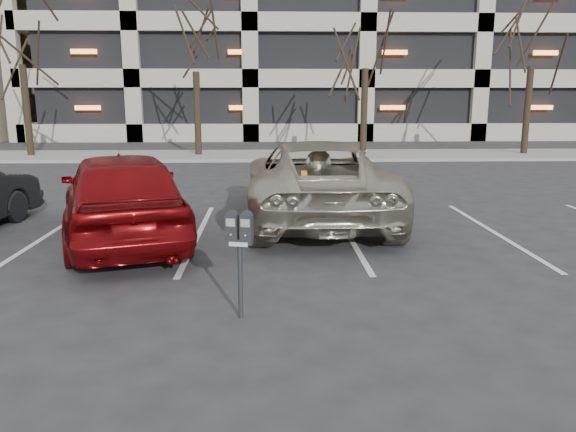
% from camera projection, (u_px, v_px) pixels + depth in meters
% --- Properties ---
extents(ground, '(140.00, 140.00, 0.00)m').
position_uv_depth(ground, '(275.00, 272.00, 8.26)').
color(ground, '#28282B').
rests_on(ground, ground).
extents(sidewalk, '(80.00, 4.00, 0.12)m').
position_uv_depth(sidewalk, '(270.00, 155.00, 23.88)').
color(sidewalk, gray).
rests_on(sidewalk, ground).
extents(stall_lines, '(16.90, 5.20, 0.00)m').
position_uv_depth(stall_lines, '(198.00, 235.00, 10.46)').
color(stall_lines, silver).
rests_on(stall_lines, ground).
extents(tree_a, '(3.71, 3.71, 8.44)m').
position_uv_depth(tree_a, '(17.00, 4.00, 22.25)').
color(tree_a, black).
rests_on(tree_a, ground).
extents(tree_b, '(3.44, 3.44, 7.83)m').
position_uv_depth(tree_b, '(194.00, 17.00, 22.60)').
color(tree_b, black).
rests_on(tree_b, ground).
extents(tree_c, '(3.58, 3.58, 8.14)m').
position_uv_depth(tree_c, '(367.00, 12.00, 22.81)').
color(tree_c, black).
rests_on(tree_c, ground).
extents(tree_d, '(3.68, 3.68, 8.36)m').
position_uv_depth(tree_d, '(536.00, 9.00, 23.03)').
color(tree_d, black).
rests_on(tree_d, ground).
extents(parking_meter, '(0.34, 0.19, 1.25)m').
position_uv_depth(parking_meter, '(240.00, 238.00, 6.37)').
color(parking_meter, black).
rests_on(parking_meter, ground).
extents(suv_silver, '(2.85, 6.02, 1.67)m').
position_uv_depth(suv_silver, '(316.00, 180.00, 11.60)').
color(suv_silver, '#BCB5A0').
rests_on(suv_silver, ground).
extents(car_red, '(3.38, 5.26, 1.67)m').
position_uv_depth(car_red, '(122.00, 196.00, 9.82)').
color(car_red, maroon).
rests_on(car_red, ground).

